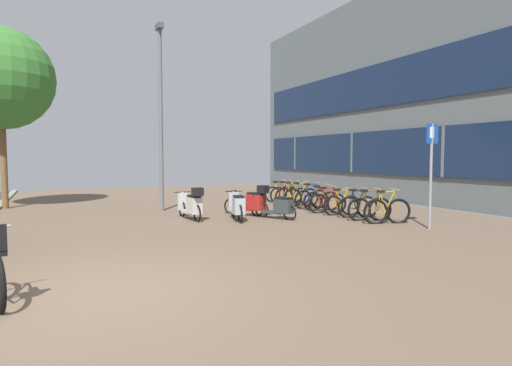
# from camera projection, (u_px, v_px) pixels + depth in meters

# --- Properties ---
(ground) EXTENTS (21.00, 40.00, 0.13)m
(ground) POSITION_uv_depth(u_px,v_px,m) (200.00, 280.00, 6.50)
(ground) COLOR #323136
(bicycle_rack_00) EXTENTS (1.39, 0.53, 1.02)m
(bicycle_rack_00) POSITION_uv_depth(u_px,v_px,m) (387.00, 211.00, 11.80)
(bicycle_rack_00) COLOR black
(bicycle_rack_00) RESTS_ON ground
(bicycle_rack_01) EXTENTS (1.32, 0.54, 0.99)m
(bicycle_rack_01) POSITION_uv_depth(u_px,v_px,m) (370.00, 209.00, 12.35)
(bicycle_rack_01) COLOR black
(bicycle_rack_01) RESTS_ON ground
(bicycle_rack_02) EXTENTS (1.25, 0.53, 0.96)m
(bicycle_rack_02) POSITION_uv_depth(u_px,v_px,m) (358.00, 207.00, 12.96)
(bicycle_rack_02) COLOR black
(bicycle_rack_02) RESTS_ON ground
(bicycle_rack_03) EXTENTS (1.24, 0.50, 0.93)m
(bicycle_rack_03) POSITION_uv_depth(u_px,v_px,m) (342.00, 205.00, 13.49)
(bicycle_rack_03) COLOR black
(bicycle_rack_03) RESTS_ON ground
(bicycle_rack_04) EXTENTS (1.31, 0.50, 0.95)m
(bicycle_rack_04) POSITION_uv_depth(u_px,v_px,m) (327.00, 203.00, 14.01)
(bicycle_rack_04) COLOR black
(bicycle_rack_04) RESTS_ON ground
(bicycle_rack_05) EXTENTS (1.32, 0.48, 0.96)m
(bicycle_rack_05) POSITION_uv_depth(u_px,v_px,m) (321.00, 201.00, 14.67)
(bicycle_rack_05) COLOR black
(bicycle_rack_05) RESTS_ON ground
(bicycle_rack_06) EXTENTS (1.36, 0.48, 0.99)m
(bicycle_rack_06) POSITION_uv_depth(u_px,v_px,m) (311.00, 199.00, 15.25)
(bicycle_rack_06) COLOR black
(bicycle_rack_06) RESTS_ON ground
(bicycle_rack_07) EXTENTS (1.38, 0.48, 1.00)m
(bicycle_rack_07) POSITION_uv_depth(u_px,v_px,m) (301.00, 197.00, 15.80)
(bicycle_rack_07) COLOR black
(bicycle_rack_07) RESTS_ON ground
(bicycle_rack_08) EXTENTS (1.29, 0.62, 0.98)m
(bicycle_rack_08) POSITION_uv_depth(u_px,v_px,m) (292.00, 196.00, 16.38)
(bicycle_rack_08) COLOR black
(bicycle_rack_08) RESTS_ON ground
(bicycle_rack_09) EXTENTS (1.25, 0.55, 0.97)m
(bicycle_rack_09) POSITION_uv_depth(u_px,v_px,m) (286.00, 195.00, 16.99)
(bicycle_rack_09) COLOR black
(bicycle_rack_09) RESTS_ON ground
(bicycle_rack_10) EXTENTS (1.27, 0.48, 0.93)m
(bicycle_rack_10) POSITION_uv_depth(u_px,v_px,m) (279.00, 194.00, 17.59)
(bicycle_rack_10) COLOR black
(bicycle_rack_10) RESTS_ON ground
(scooter_near) EXTENTS (0.52, 1.81, 1.02)m
(scooter_near) POSITION_uv_depth(u_px,v_px,m) (192.00, 205.00, 12.46)
(scooter_near) COLOR black
(scooter_near) RESTS_ON ground
(scooter_mid) EXTENTS (0.90, 1.61, 0.71)m
(scooter_mid) POSITION_uv_depth(u_px,v_px,m) (278.00, 207.00, 12.71)
(scooter_mid) COLOR black
(scooter_mid) RESTS_ON ground
(scooter_far) EXTENTS (0.67, 1.70, 0.85)m
(scooter_far) POSITION_uv_depth(u_px,v_px,m) (237.00, 207.00, 12.36)
(scooter_far) COLOR black
(scooter_far) RESTS_ON ground
(scooter_extra) EXTENTS (0.99, 1.71, 1.02)m
(scooter_extra) POSITION_uv_depth(u_px,v_px,m) (252.00, 202.00, 13.29)
(scooter_extra) COLOR black
(scooter_extra) RESTS_ON ground
(parking_sign) EXTENTS (0.40, 0.07, 2.72)m
(parking_sign) POSITION_uv_depth(u_px,v_px,m) (431.00, 165.00, 10.83)
(parking_sign) COLOR gray
(parking_sign) RESTS_ON ground
(lamp_post) EXTENTS (0.20, 0.52, 6.36)m
(lamp_post) POSITION_uv_depth(u_px,v_px,m) (161.00, 109.00, 14.38)
(lamp_post) COLOR slate
(lamp_post) RESTS_ON ground
(street_tree) EXTENTS (3.63, 3.63, 6.48)m
(street_tree) POSITION_uv_depth(u_px,v_px,m) (1.00, 78.00, 14.94)
(street_tree) COLOR brown
(street_tree) RESTS_ON ground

